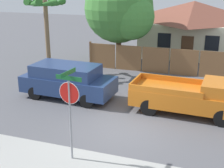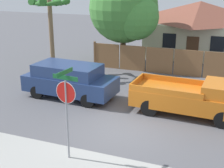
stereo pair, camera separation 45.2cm
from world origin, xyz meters
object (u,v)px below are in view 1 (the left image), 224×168
at_px(palm_tree, 46,9).
at_px(red_suv, 68,80).
at_px(house, 193,27).
at_px(oak_tree, 121,10).
at_px(orange_pickup, 193,97).
at_px(stop_sign, 70,100).

distance_m(palm_tree, red_suv, 5.82).
bearing_deg(red_suv, house, 71.25).
distance_m(oak_tree, orange_pickup, 10.08).
distance_m(palm_tree, stop_sign, 11.01).
bearing_deg(house, stop_sign, -96.93).
bearing_deg(stop_sign, oak_tree, 105.71).
distance_m(oak_tree, palm_tree, 5.47).
relative_size(palm_tree, red_suv, 0.99).
bearing_deg(oak_tree, house, 50.60).
bearing_deg(stop_sign, palm_tree, 129.70).
xyz_separation_m(oak_tree, red_suv, (-0.55, -7.57, -2.96)).
bearing_deg(oak_tree, orange_pickup, -52.17).
distance_m(house, stop_sign, 18.58).
xyz_separation_m(house, orange_pickup, (1.35, -13.10, -1.38)).
bearing_deg(house, oak_tree, -129.40).
xyz_separation_m(red_suv, orange_pickup, (6.43, -0.01, -0.11)).
distance_m(house, orange_pickup, 13.24).
bearing_deg(red_suv, oak_tree, 88.34).
distance_m(red_suv, stop_sign, 6.18).
height_order(oak_tree, stop_sign, oak_tree).
bearing_deg(red_suv, orange_pickup, 2.37).
bearing_deg(palm_tree, stop_sign, -55.95).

